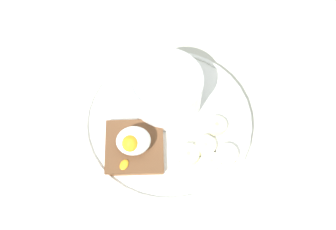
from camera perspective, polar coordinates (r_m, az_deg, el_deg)
The scene contains 10 objects.
ground_plane at distance 75.09cm, azimuth -0.00°, elevation -1.40°, with size 120.00×120.00×2.00cm, color beige.
plate at distance 73.47cm, azimuth -0.00°, elevation -0.79°, with size 26.48×26.48×1.60cm.
oatmeal_bowl at distance 72.00cm, azimuth -0.10°, elevation 3.13°, with size 11.35×11.35×6.79cm.
toast_slice at distance 70.85cm, azimuth -4.11°, elevation -3.90°, with size 9.15×9.15×1.23cm.
poached_egg at distance 68.60cm, azimuth -4.30°, elevation -3.23°, with size 5.14×6.32×3.92cm.
banana_slice_front at distance 70.95cm, azimuth 4.57°, elevation -3.77°, with size 4.00×3.90×1.60cm.
banana_slice_left at distance 70.89cm, azimuth 7.20°, elevation -4.80°, with size 4.74×4.75×1.24cm.
banana_slice_back at distance 70.19cm, azimuth 5.31°, elevation -5.71°, with size 3.91×3.93×1.18cm.
banana_slice_right at distance 70.18cm, azimuth 2.50°, elevation -4.90°, with size 4.27×4.24×1.52cm.
banana_slice_inner at distance 72.56cm, azimuth 5.95°, elevation -1.29°, with size 3.95×3.86×1.59cm.
Camera 1 is at (-2.53, -32.59, 68.60)cm, focal length 50.00 mm.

